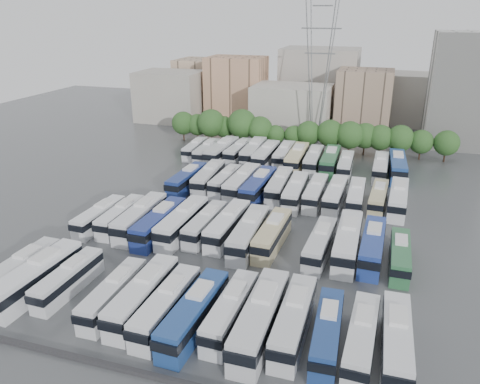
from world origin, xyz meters
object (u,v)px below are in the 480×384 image
(bus_r1_s13, at_px, (400,255))
(bus_r0_s0, at_px, (20,270))
(bus_r2_s4, at_px, (225,181))
(bus_r1_s5, at_px, (206,224))
(bus_r0_s13, at_px, (396,340))
(bus_r3_s8, at_px, (313,160))
(bus_r2_s12, at_px, (378,198))
(bus_r3_s12, at_px, (380,167))
(bus_r2_s3, at_px, (208,177))
(bus_r2_s10, at_px, (335,195))
(bus_r0_s2, at_px, (68,279))
(bus_r2_s13, at_px, (398,198))
(bus_r0_s9, at_px, (260,318))
(bus_r3_s3, at_px, (239,151))
(bus_r2_s11, at_px, (356,196))
(bus_r3_s0, at_px, (195,149))
(bus_r2_s9, at_px, (315,192))
(bus_r3_s10, at_px, (346,165))
(bus_r0_s4, at_px, (114,294))
(bus_r1_s0, at_px, (100,216))
(bus_r1_s2, at_px, (140,217))
(electricity_pylon, at_px, (319,64))
(bus_r0_s5, at_px, (143,295))
(apartment_tower, at_px, (461,90))
(bus_r1_s6, at_px, (228,225))
(bus_r3_s4, at_px, (253,152))
(bus_r1_s1, at_px, (121,216))
(bus_r2_s5, at_px, (242,183))
(bus_r1_s4, at_px, (182,222))
(bus_r3_s13, at_px, (397,166))
(bus_r2_s6, at_px, (259,186))
(bus_r3_s9, at_px, (330,161))
(bus_r1_s10, at_px, (320,244))
(bus_r2_s7, at_px, (279,186))
(bus_r0_s7, at_px, (194,313))
(bus_r0_s12, at_px, (361,338))
(bus_r1_s11, at_px, (348,241))
(bus_r0_s6, at_px, (167,305))
(bus_r1_s7, at_px, (249,233))
(bus_r3_s2, at_px, (222,151))
(bus_r1_s8, at_px, (272,234))
(bus_r0_s11, at_px, (327,332))
(bus_r0_s1, at_px, (37,277))

(bus_r1_s13, bearing_deg, bus_r0_s0, -157.93)
(bus_r2_s4, bearing_deg, bus_r1_s5, -78.02)
(bus_r0_s13, bearing_deg, bus_r3_s8, 106.10)
(bus_r2_s12, height_order, bus_r3_s12, bus_r3_s12)
(bus_r2_s3, bearing_deg, bus_r2_s10, -6.09)
(bus_r0_s2, distance_m, bus_r2_s10, 44.00)
(bus_r0_s2, relative_size, bus_r2_s13, 0.85)
(bus_r0_s9, bearing_deg, bus_r3_s3, 109.80)
(bus_r2_s11, xyz_separation_m, bus_r3_s0, (-36.43, 18.20, -0.08))
(bus_r2_s9, relative_size, bus_r3_s10, 1.03)
(bus_r0_s4, height_order, bus_r2_s3, bus_r2_s3)
(bus_r1_s0, relative_size, bus_r1_s2, 0.86)
(electricity_pylon, height_order, bus_r0_s5, electricity_pylon)
(bus_r0_s4, bearing_deg, apartment_tower, 61.94)
(bus_r1_s6, distance_m, bus_r1_s13, 23.52)
(apartment_tower, distance_m, bus_r2_s12, 49.10)
(bus_r0_s9, bearing_deg, bus_r3_s4, 106.67)
(bus_r1_s1, relative_size, bus_r2_s5, 0.84)
(bus_r3_s3, bearing_deg, bus_r0_s2, -90.64)
(bus_r3_s4, bearing_deg, bus_r0_s4, -92.24)
(bus_r3_s10, bearing_deg, bus_r1_s5, -117.00)
(bus_r1_s4, relative_size, bus_r2_s5, 0.98)
(bus_r3_s4, bearing_deg, bus_r1_s2, -102.50)
(bus_r0_s2, distance_m, bus_r3_s3, 54.49)
(bus_r3_s4, relative_size, bus_r3_s13, 1.00)
(bus_r2_s6, bearing_deg, bus_r2_s13, 6.65)
(bus_r2_s13, height_order, bus_r3_s9, bus_r3_s9)
(bus_r2_s11, bearing_deg, bus_r1_s2, -148.25)
(bus_r0_s4, bearing_deg, bus_r1_s4, 89.49)
(electricity_pylon, xyz_separation_m, bus_r3_s3, (-13.56, -19.08, -16.78))
(bus_r2_s12, xyz_separation_m, bus_r2_s13, (3.10, 0.05, 0.21))
(bus_r1_s10, distance_m, bus_r2_s6, 21.98)
(bus_r2_s7, bearing_deg, bus_r0_s7, -91.56)
(bus_r0_s12, distance_m, bus_r1_s1, 40.46)
(bus_r0_s9, bearing_deg, bus_r3_s0, 118.61)
(bus_r1_s5, relative_size, bus_r1_s11, 0.86)
(bus_r0_s6, relative_size, bus_r3_s0, 1.11)
(bus_r1_s11, bearing_deg, bus_r3_s13, 79.75)
(bus_r0_s6, relative_size, bus_r1_s7, 0.93)
(bus_r2_s9, distance_m, bus_r3_s9, 17.63)
(bus_r3_s9, bearing_deg, bus_r1_s7, -100.85)
(bus_r1_s11, bearing_deg, bus_r1_s4, -178.14)
(bus_r1_s2, bearing_deg, bus_r3_s2, 88.70)
(bus_r0_s5, distance_m, bus_r3_s3, 55.52)
(bus_r0_s7, distance_m, bus_r2_s13, 43.15)
(bus_r2_s9, bearing_deg, bus_r3_s12, 60.65)
(bus_r0_s0, distance_m, bus_r0_s5, 16.52)
(bus_r1_s8, bearing_deg, bus_r0_s11, -59.80)
(bus_r2_s4, bearing_deg, electricity_pylon, 76.23)
(bus_r0_s1, xyz_separation_m, bus_r3_s10, (29.70, 53.26, -0.25))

